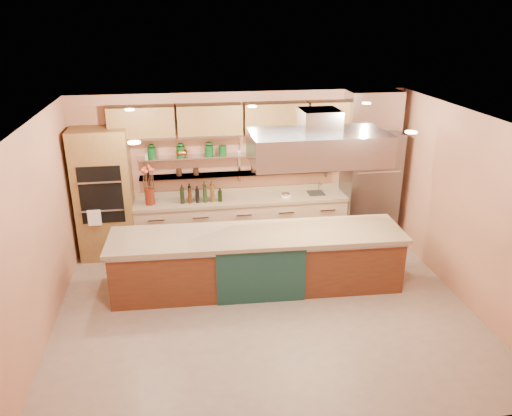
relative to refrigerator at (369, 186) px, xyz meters
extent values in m
cube|color=gray|center=(-2.35, -2.14, -1.06)|extent=(6.00, 5.00, 0.02)
cube|color=black|center=(-2.35, -2.14, 1.75)|extent=(6.00, 5.00, 0.02)
cube|color=tan|center=(-2.35, 0.36, 0.35)|extent=(6.00, 0.04, 2.80)
cube|color=tan|center=(-2.35, -4.64, 0.35)|extent=(6.00, 0.04, 2.80)
cube|color=tan|center=(-5.35, -2.14, 0.35)|extent=(0.04, 5.00, 2.80)
cube|color=tan|center=(0.65, -2.14, 0.35)|extent=(0.04, 5.00, 2.80)
cube|color=olive|center=(-4.80, 0.04, 0.10)|extent=(0.95, 0.64, 2.30)
cube|color=slate|center=(0.00, 0.00, 0.00)|extent=(0.95, 0.72, 2.10)
cube|color=tan|center=(-2.40, 0.06, -0.58)|extent=(3.84, 0.64, 0.93)
cube|color=#AFB1B6|center=(-2.40, 0.23, 0.30)|extent=(3.60, 0.26, 0.03)
cube|color=#AFB1B6|center=(-2.40, 0.23, 0.65)|extent=(3.60, 0.26, 0.03)
cube|color=olive|center=(-2.35, 0.18, 1.30)|extent=(4.60, 0.36, 0.55)
cube|color=#AFB1B6|center=(-1.46, -1.50, 1.20)|extent=(2.00, 1.00, 0.45)
cube|color=#FFE5A5|center=(-2.35, -1.94, 1.72)|extent=(4.00, 2.80, 0.02)
cube|color=brown|center=(-2.36, -1.50, -0.59)|extent=(4.47, 1.13, 0.93)
cylinder|color=#611C0E|center=(-4.03, 0.01, 0.03)|extent=(0.19, 0.19, 0.29)
cube|color=black|center=(-3.13, 0.01, 0.01)|extent=(0.79, 0.24, 0.25)
cube|color=white|center=(-1.59, 0.01, -0.07)|extent=(0.17, 0.13, 0.09)
cylinder|color=silver|center=(-0.94, 0.11, -0.01)|extent=(0.04, 0.04, 0.21)
ellipsoid|color=#B26729|center=(-3.42, 0.23, 0.74)|extent=(0.18, 0.18, 0.15)
cylinder|color=#0D4016|center=(-2.71, 0.23, 0.75)|extent=(0.18, 0.18, 0.17)
camera|label=1|loc=(-3.46, -8.39, 3.04)|focal=35.00mm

